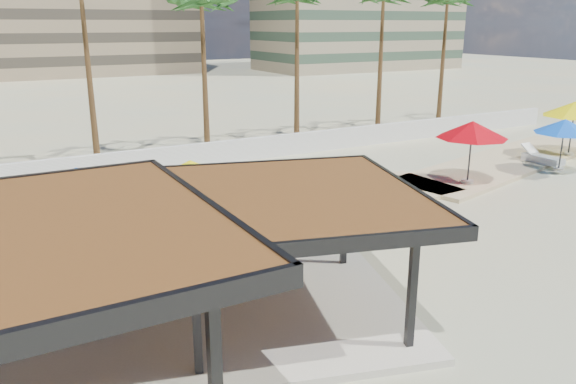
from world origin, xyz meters
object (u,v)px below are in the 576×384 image
Objects in this scene: lounger_a at (155,240)px; lounger_b at (270,193)px; pavilion_central at (284,243)px; pavilion_west at (13,310)px; umbrella_c at (472,130)px; lounger_d at (542,159)px; lounger_c at (326,181)px.

lounger_b is (5.77, 2.89, 0.02)m from lounger_a.
lounger_b is at bearing 81.00° from pavilion_central.
pavilion_west reaches higher than lounger_b.
lounger_d is (6.38, 0.94, -2.24)m from umbrella_c.
pavilion_west is 3.21× the size of lounger_b.
lounger_b is 1.05× the size of lounger_c.
pavilion_central is 11.64m from lounger_c.
lounger_a is at bearing 92.33° from lounger_d.
pavilion_central is 20.73m from lounger_d.
lounger_d is (21.08, 1.45, 0.02)m from lounger_a.
umbrella_c is at bearing 41.87° from pavilion_central.
pavilion_west reaches higher than lounger_a.
lounger_a is at bearing 57.09° from pavilion_west.
pavilion_central is at bearing 165.99° from lounger_b.
umbrella_c is (13.01, 6.25, 0.66)m from pavilion_central.
lounger_a is 6.45m from lounger_b.
lounger_d is at bearing -96.73° from lounger_c.
lounger_d is at bearing 17.98° from pavilion_west.
lounger_c is at bearing -70.90° from lounger_b.
pavilion_central is 2.25× the size of umbrella_c.
umbrella_c is at bearing -114.78° from lounger_a.
lounger_a is at bearing 112.55° from lounger_c.
lounger_c is 12.40m from lounger_d.
umbrella_c is at bearing 21.01° from pavilion_west.
lounger_d is (19.38, 7.19, -1.59)m from pavilion_central.
pavilion_central reaches higher than lounger_d.
pavilion_west is at bearing -153.28° from pavilion_central.
pavilion_central is 14.45m from umbrella_c.
pavilion_west is 20.53m from umbrella_c.
umbrella_c is 1.72× the size of lounger_a.
lounger_a is 0.88× the size of lounger_b.
pavilion_central is 3.89× the size of lounger_a.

